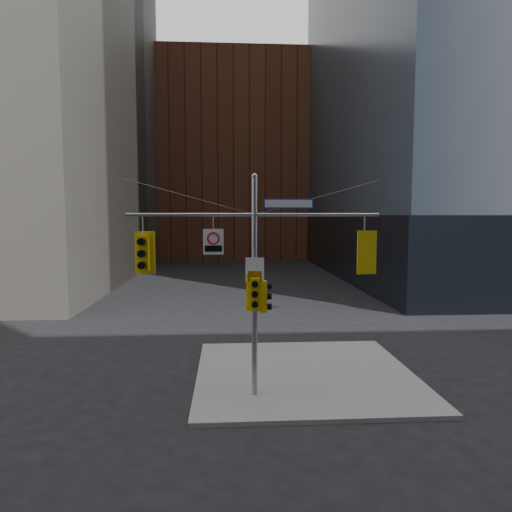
{
  "coord_description": "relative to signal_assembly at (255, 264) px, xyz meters",
  "views": [
    {
      "loc": [
        -0.85,
        -12.43,
        5.97
      ],
      "look_at": [
        0.05,
        2.0,
        4.69
      ],
      "focal_mm": 32.0,
      "sensor_mm": 36.0,
      "label": 1
    }
  ],
  "objects": [
    {
      "name": "regulatory_sign_pole",
      "position": [
        0.0,
        -0.11,
        -0.17
      ],
      "size": [
        0.59,
        0.11,
        0.77
      ],
      "rotation": [
        0.0,
        0.0,
        -0.13
      ],
      "color": "silver",
      "rests_on": "ground"
    },
    {
      "name": "sidewalk_corner",
      "position": [
        2.0,
        2.01,
        -4.34
      ],
      "size": [
        8.0,
        8.0,
        0.15
      ],
      "primitive_type": "cube",
      "color": "gray",
      "rests_on": "ground"
    },
    {
      "name": "street_sign_blade",
      "position": [
        1.08,
        0.0,
        1.93
      ],
      "size": [
        1.59,
        0.14,
        0.31
      ],
      "rotation": [
        0.0,
        0.0,
        -0.06
      ],
      "color": "#1137A0",
      "rests_on": "ground"
    },
    {
      "name": "traffic_light_pole_side",
      "position": [
        0.32,
        0.01,
        -1.04
      ],
      "size": [
        0.39,
        0.33,
        1.01
      ],
      "rotation": [
        0.0,
        0.0,
        1.56
      ],
      "color": "#E3B90B",
      "rests_on": "ground"
    },
    {
      "name": "ground",
      "position": [
        0.0,
        -1.99,
        -4.42
      ],
      "size": [
        160.0,
        160.0,
        0.0
      ],
      "primitive_type": "plane",
      "color": "black",
      "rests_on": "ground"
    },
    {
      "name": "traffic_light_east_arm",
      "position": [
        3.55,
        0.0,
        0.38
      ],
      "size": [
        0.66,
        0.59,
        1.4
      ],
      "rotation": [
        0.0,
        0.0,
        3.33
      ],
      "color": "#E3B90B",
      "rests_on": "ground"
    },
    {
      "name": "regulatory_sign_arm",
      "position": [
        -1.3,
        -0.02,
        0.76
      ],
      "size": [
        0.65,
        0.06,
        0.81
      ],
      "rotation": [
        0.0,
        0.0,
        0.0
      ],
      "color": "silver",
      "rests_on": "ground"
    },
    {
      "name": "street_blade_ns",
      "position": [
        0.0,
        0.46,
        -1.55
      ],
      "size": [
        0.1,
        0.7,
        0.14
      ],
      "rotation": [
        0.0,
        0.0,
        0.1
      ],
      "color": "#145926",
      "rests_on": "ground"
    },
    {
      "name": "brick_midrise",
      "position": [
        0.0,
        56.01,
        9.58
      ],
      "size": [
        26.0,
        20.0,
        28.0
      ],
      "primitive_type": "cube",
      "color": "brown",
      "rests_on": "ground"
    },
    {
      "name": "street_blade_ew",
      "position": [
        0.45,
        0.01,
        -1.37
      ],
      "size": [
        0.7,
        0.1,
        0.14
      ],
      "rotation": [
        0.0,
        0.0,
        0.11
      ],
      "color": "silver",
      "rests_on": "ground"
    },
    {
      "name": "signal_assembly",
      "position": [
        0.0,
        0.0,
        0.0
      ],
      "size": [
        8.0,
        0.8,
        7.3
      ],
      "color": "#92959A",
      "rests_on": "ground"
    },
    {
      "name": "traffic_light_west_arm",
      "position": [
        -3.49,
        0.01,
        0.38
      ],
      "size": [
        0.65,
        0.55,
        1.36
      ],
      "rotation": [
        0.0,
        0.0,
        -0.11
      ],
      "color": "#E3B90B",
      "rests_on": "ground"
    },
    {
      "name": "podium_ne",
      "position": [
        28.0,
        30.01,
        -1.42
      ],
      "size": [
        36.4,
        36.4,
        6.0
      ],
      "primitive_type": "cube",
      "color": "black",
      "rests_on": "ground"
    },
    {
      "name": "traffic_light_pole_front",
      "position": [
        0.0,
        -0.27,
        -0.88
      ],
      "size": [
        0.57,
        0.47,
        1.19
      ],
      "rotation": [
        0.0,
        0.0,
        -0.09
      ],
      "color": "#E3B90B",
      "rests_on": "ground"
    }
  ]
}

